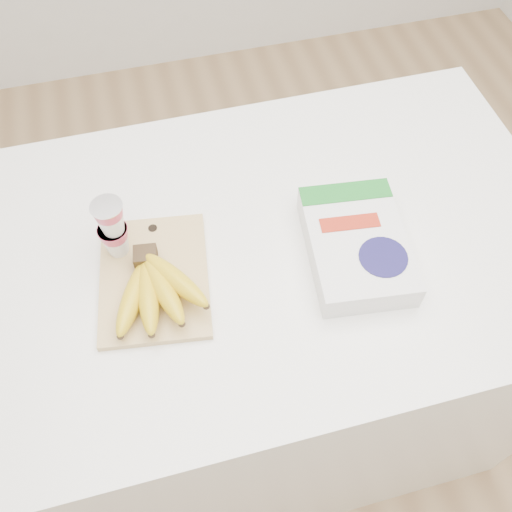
{
  "coord_description": "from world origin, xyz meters",
  "views": [
    {
      "loc": [
        -0.24,
        -0.71,
        2.01
      ],
      "look_at": [
        -0.07,
        -0.06,
        1.03
      ],
      "focal_mm": 40.0,
      "sensor_mm": 36.0,
      "label": 1
    }
  ],
  "objects": [
    {
      "name": "room",
      "position": [
        0.0,
        0.0,
        1.35
      ],
      "size": [
        4.0,
        4.0,
        4.0
      ],
      "color": "tan",
      "rests_on": "ground"
    },
    {
      "name": "table",
      "position": [
        0.0,
        0.0,
        0.49
      ],
      "size": [
        1.32,
        0.88,
        0.99
      ],
      "primitive_type": "cube",
      "color": "white",
      "rests_on": "ground"
    },
    {
      "name": "cutting_board",
      "position": [
        -0.28,
        -0.04,
        1.0
      ],
      "size": [
        0.27,
        0.33,
        0.02
      ],
      "primitive_type": "cube",
      "rotation": [
        0.0,
        0.0,
        -0.14
      ],
      "color": "tan",
      "rests_on": "table"
    },
    {
      "name": "bananas",
      "position": [
        -0.29,
        -0.09,
        1.03
      ],
      "size": [
        0.21,
        0.22,
        0.07
      ],
      "color": "#382816",
      "rests_on": "cutting_board"
    },
    {
      "name": "yogurt_stack",
      "position": [
        -0.34,
        0.04,
        1.09
      ],
      "size": [
        0.07,
        0.07,
        0.15
      ],
      "color": "white",
      "rests_on": "cutting_board"
    },
    {
      "name": "cereal_box",
      "position": [
        0.15,
        -0.08,
        1.02
      ],
      "size": [
        0.24,
        0.32,
        0.07
      ],
      "rotation": [
        0.0,
        0.0,
        -0.12
      ],
      "color": "white",
      "rests_on": "table"
    }
  ]
}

